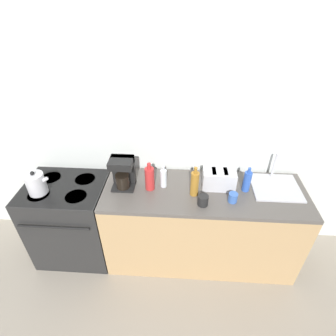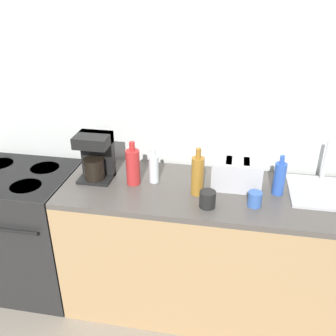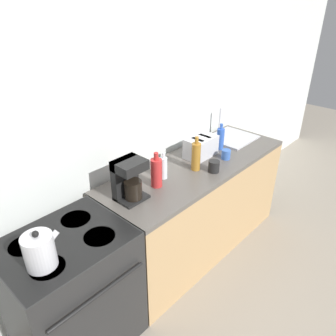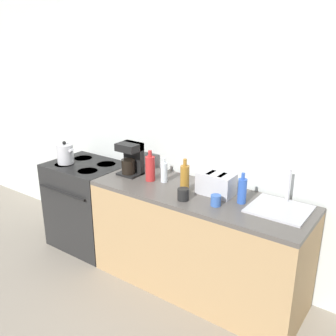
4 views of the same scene
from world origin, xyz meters
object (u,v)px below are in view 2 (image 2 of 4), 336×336
Objects in this scene: bottle_blue at (279,178)px; cup_black at (207,199)px; stove at (23,229)px; coffee_maker at (96,155)px; bottle_amber at (198,175)px; toaster at (237,174)px; bottle_red at (133,166)px; cup_blue at (255,199)px; bottle_clear at (154,168)px.

cup_black is at bearing -151.31° from bottle_blue.
stove is 0.84m from coffee_maker.
coffee_maker reaches higher than bottle_amber.
stove is 1.57m from toaster.
bottle_red is (0.83, 0.03, 0.57)m from stove.
cup_black reaches higher than cup_blue.
cup_black is (-0.26, -0.06, 0.00)m from cup_blue.
cup_blue is (1.58, -0.10, 0.49)m from stove.
toaster is 0.51m from bottle_clear.
coffee_maker is 0.77m from cup_black.
cup_blue is 0.27m from cup_black.
bottle_amber is 3.39× the size of cup_blue.
bottle_blue is (0.76, -0.01, 0.01)m from bottle_clear.
bottle_red is 1.26× the size of bottle_clear.
toaster is 0.64m from bottle_red.
bottle_blue is at bearing -8.22° from toaster.
bottle_clear is 0.43m from cup_black.
bottle_clear is (-0.51, -0.02, 0.00)m from toaster.
bottle_amber is 0.17m from cup_black.
bottle_red is at bearing 1.83° from stove.
bottle_red reaches higher than bottle_clear.
coffee_maker is at bearing 170.97° from cup_blue.
bottle_clear is (0.12, 0.04, -0.02)m from bottle_red.
cup_black is at bearing -21.35° from bottle_red.
cup_black is (0.07, -0.13, -0.08)m from bottle_amber.
cup_blue is at bearing -130.71° from bottle_blue.
toaster is 1.34× the size of bottle_clear.
stove is at bearing -178.03° from bottle_blue.
bottle_amber is 1.32× the size of bottle_clear.
bottle_red reaches higher than toaster.
bottle_blue reaches higher than bottle_clear.
cup_blue reaches higher than stove.
bottle_amber is (0.66, -0.08, -0.04)m from coffee_maker.
bottle_amber reaches higher than cup_black.
cup_black is (0.48, -0.19, -0.07)m from bottle_red.
stove is 1.01m from bottle_red.
bottle_amber is 0.49m from bottle_blue.
toaster is 0.98× the size of coffee_maker.
stove is 1.80m from bottle_blue.
coffee_maker reaches higher than cup_blue.
cup_blue is at bearing -12.61° from bottle_amber.
bottle_red is at bearing 170.07° from cup_blue.
bottle_clear is at bearing 164.36° from cup_blue.
cup_blue is at bearing -9.03° from coffee_maker.
bottle_amber is at bearing -169.61° from bottle_blue.
bottle_clear is at bearing 4.20° from stove.
bottle_red is 2.91× the size of cup_black.
coffee_maker reaches higher than bottle_clear.
bottle_red is 0.76m from cup_blue.
bottle_clear is (0.37, 0.02, -0.07)m from coffee_maker.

